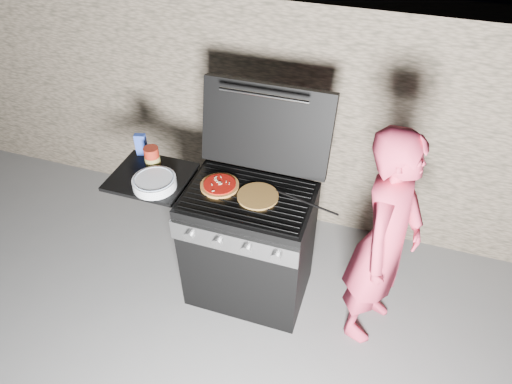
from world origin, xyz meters
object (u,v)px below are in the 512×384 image
(pizza_topped, at_px, (220,185))
(person, at_px, (385,242))
(gas_grill, at_px, (215,238))
(sauce_jar, at_px, (152,158))

(pizza_topped, distance_m, person, 1.06)
(gas_grill, height_order, person, person)
(sauce_jar, bearing_deg, person, -3.18)
(pizza_topped, distance_m, sauce_jar, 0.50)
(gas_grill, distance_m, person, 1.14)
(pizza_topped, height_order, person, person)
(pizza_topped, bearing_deg, gas_grill, -157.30)
(pizza_topped, relative_size, sauce_jar, 1.61)
(pizza_topped, xyz_separation_m, person, (1.04, -0.02, -0.15))
(sauce_jar, bearing_deg, gas_grill, -11.20)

